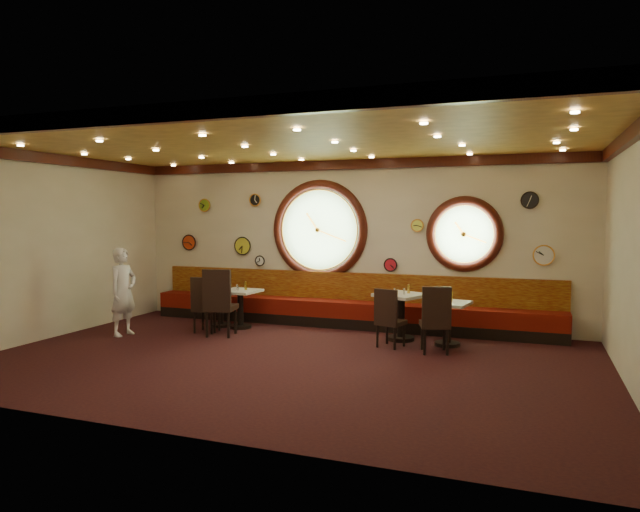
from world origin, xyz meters
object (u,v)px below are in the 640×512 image
(condiment_c_salt, at_px, (394,291))
(condiment_c_bottle, at_px, (409,289))
(chair_d, at_px, (436,315))
(condiment_d_pepper, at_px, (447,299))
(condiment_b_salt, at_px, (237,287))
(chair_a, at_px, (204,301))
(condiment_c_pepper, at_px, (404,291))
(condiment_a_pepper, at_px, (222,288))
(table_a, at_px, (220,304))
(table_d, at_px, (448,318))
(condiment_d_salt, at_px, (444,298))
(table_c, at_px, (401,311))
(table_b, at_px, (240,304))
(condiment_b_pepper, at_px, (238,288))
(waiter, at_px, (123,292))
(chair_b, at_px, (219,298))
(chair_c, at_px, (388,314))
(condiment_a_salt, at_px, (219,287))
(condiment_d_bottle, at_px, (451,296))
(condiment_b_bottle, at_px, (246,286))
(condiment_a_bottle, at_px, (224,287))

(condiment_c_salt, xyz_separation_m, condiment_c_bottle, (0.23, 0.09, 0.03))
(chair_d, relative_size, condiment_d_pepper, 5.76)
(condiment_b_salt, height_order, condiment_c_bottle, condiment_c_bottle)
(chair_a, bearing_deg, condiment_c_pepper, 3.26)
(condiment_c_bottle, bearing_deg, condiment_a_pepper, -178.39)
(table_a, height_order, table_d, table_d)
(condiment_c_bottle, bearing_deg, condiment_c_salt, -158.93)
(chair_d, relative_size, condiment_d_salt, 7.25)
(condiment_c_pepper, bearing_deg, table_c, 128.42)
(table_b, height_order, condiment_b_pepper, condiment_b_pepper)
(table_a, xyz_separation_m, condiment_b_salt, (0.37, 0.01, 0.34))
(condiment_d_pepper, bearing_deg, waiter, -168.40)
(chair_b, bearing_deg, waiter, -174.90)
(chair_c, height_order, condiment_b_salt, chair_c)
(chair_b, relative_size, condiment_c_bottle, 4.77)
(chair_c, height_order, condiment_c_bottle, same)
(table_b, distance_m, condiment_b_pepper, 0.32)
(table_d, distance_m, condiment_a_salt, 4.41)
(table_b, height_order, chair_d, chair_d)
(table_d, xyz_separation_m, condiment_d_bottle, (0.04, 0.08, 0.35))
(chair_c, bearing_deg, condiment_d_salt, 48.97)
(condiment_b_salt, bearing_deg, table_a, -178.26)
(chair_c, relative_size, condiment_c_bottle, 3.82)
(condiment_b_salt, xyz_separation_m, condiment_c_salt, (3.04, -0.01, 0.07))
(condiment_a_salt, distance_m, condiment_c_salt, 3.48)
(table_c, xyz_separation_m, condiment_c_bottle, (0.11, 0.08, 0.38))
(chair_a, xyz_separation_m, waiter, (-1.25, -0.67, 0.20))
(condiment_d_salt, bearing_deg, table_a, 178.80)
(condiment_a_pepper, relative_size, waiter, 0.07)
(condiment_b_pepper, height_order, condiment_b_bottle, condiment_b_bottle)
(table_b, xyz_separation_m, condiment_a_salt, (-0.51, 0.08, 0.29))
(condiment_a_salt, height_order, condiment_a_bottle, condiment_a_bottle)
(table_d, xyz_separation_m, condiment_c_pepper, (-0.74, 0.05, 0.40))
(chair_c, xyz_separation_m, waiter, (-4.65, -0.69, 0.23))
(table_a, relative_size, chair_b, 1.09)
(table_d, distance_m, waiter, 5.66)
(table_a, relative_size, condiment_d_salt, 8.95)
(condiment_a_salt, bearing_deg, chair_c, -11.10)
(condiment_c_pepper, xyz_separation_m, condiment_d_pepper, (0.74, -0.11, -0.07))
(condiment_d_salt, height_order, waiter, waiter)
(chair_d, bearing_deg, condiment_b_salt, 151.96)
(table_c, relative_size, condiment_c_pepper, 9.30)
(condiment_c_pepper, relative_size, condiment_d_bottle, 0.65)
(waiter, bearing_deg, condiment_a_bottle, -38.01)
(table_c, xyz_separation_m, condiment_a_bottle, (-3.45, 0.01, 0.25))
(condiment_b_bottle, relative_size, waiter, 0.10)
(condiment_b_salt, relative_size, condiment_b_pepper, 1.19)
(condiment_b_salt, relative_size, condiment_b_bottle, 0.63)
(chair_c, bearing_deg, table_a, -174.62)
(table_b, xyz_separation_m, condiment_b_pepper, (-0.00, -0.08, 0.31))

